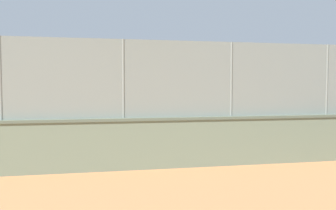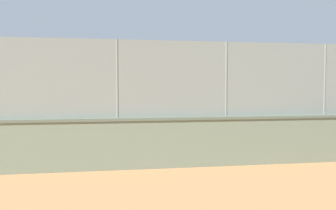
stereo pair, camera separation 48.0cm
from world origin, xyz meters
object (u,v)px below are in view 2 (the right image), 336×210
at_px(player_near_wall_returning, 187,110).
at_px(sports_ball, 101,107).
at_px(player_crossing_court, 114,115).
at_px(player_baseline_waiting, 208,109).

relative_size(player_near_wall_returning, sports_ball, 19.09).
xyz_separation_m(player_near_wall_returning, sports_ball, (4.42, 2.38, 0.38)).
relative_size(player_crossing_court, player_near_wall_returning, 0.94).
bearing_deg(sports_ball, player_baseline_waiting, -137.83).
height_order(player_baseline_waiting, sports_ball, player_baseline_waiting).
height_order(player_crossing_court, player_baseline_waiting, player_crossing_court).
bearing_deg(sports_ball, player_near_wall_returning, -151.68).
relative_size(player_near_wall_returning, player_baseline_waiting, 1.15).
distance_m(player_near_wall_returning, player_baseline_waiting, 4.10).
bearing_deg(player_baseline_waiting, player_crossing_court, 42.17).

